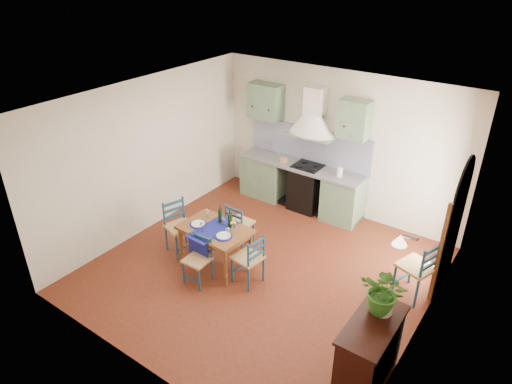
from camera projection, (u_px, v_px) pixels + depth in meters
floor at (263, 269)px, 7.50m from camera, size 5.00×5.00×0.00m
back_wall at (310, 158)px, 8.90m from camera, size 5.00×0.96×2.80m
right_wall at (437, 244)px, 5.80m from camera, size 0.26×5.00×2.80m
left_wall at (148, 156)px, 8.13m from camera, size 0.04×5.00×2.80m
ceiling at (264, 103)px, 6.19m from camera, size 5.00×5.00×0.01m
dining_table at (215, 233)px, 7.33m from camera, size 1.16×0.88×1.03m
chair_near at (199, 259)px, 7.05m from camera, size 0.38×0.38×0.80m
chair_far at (239, 224)px, 7.92m from camera, size 0.40×0.40×0.85m
chair_left at (179, 226)px, 7.76m from camera, size 0.54×0.54×0.93m
chair_right at (249, 259)px, 7.01m from camera, size 0.45×0.45×0.87m
chair_spare at (418, 268)px, 6.69m from camera, size 0.59×0.59×1.00m
sideboard at (369, 350)px, 5.32m from camera, size 0.50×1.05×0.94m
potted_plant at (385, 292)px, 5.15m from camera, size 0.54×0.47×0.58m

